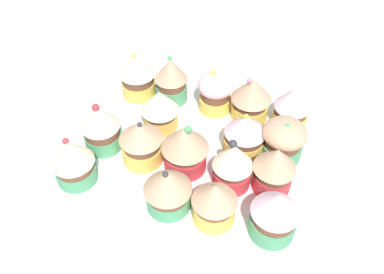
% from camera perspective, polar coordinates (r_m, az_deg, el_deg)
% --- Properties ---
extents(ground_plane, '(1.80, 1.80, 0.03)m').
position_cam_1_polar(ground_plane, '(0.63, 0.00, -3.61)').
color(ground_plane, beige).
extents(baking_tray, '(0.31, 0.38, 0.01)m').
position_cam_1_polar(baking_tray, '(0.61, 0.00, -2.34)').
color(baking_tray, silver).
rests_on(baking_tray, ground_plane).
extents(cupcake_0, '(0.06, 0.06, 0.07)m').
position_cam_1_polar(cupcake_0, '(0.51, 11.48, -10.43)').
color(cupcake_0, '#4C9E6B').
rests_on(cupcake_0, baking_tray).
extents(cupcake_1, '(0.06, 0.06, 0.08)m').
position_cam_1_polar(cupcake_1, '(0.55, 11.44, -4.28)').
color(cupcake_1, '#D1333D').
rests_on(cupcake_1, baking_tray).
extents(cupcake_2, '(0.06, 0.06, 0.07)m').
position_cam_1_polar(cupcake_2, '(0.59, 12.64, -0.35)').
color(cupcake_2, '#4C9E6B').
rests_on(cupcake_2, baking_tray).
extents(cupcake_3, '(0.06, 0.06, 0.07)m').
position_cam_1_polar(cupcake_3, '(0.64, 13.85, 4.26)').
color(cupcake_3, '#EFC651').
rests_on(cupcake_3, baking_tray).
extents(cupcake_4, '(0.06, 0.06, 0.07)m').
position_cam_1_polar(cupcake_4, '(0.51, 3.16, -9.01)').
color(cupcake_4, '#EFC651').
rests_on(cupcake_4, baking_tray).
extents(cupcake_5, '(0.06, 0.06, 0.08)m').
position_cam_1_polar(cupcake_5, '(0.54, 5.70, -3.82)').
color(cupcake_5, '#D1333D').
rests_on(cupcake_5, baking_tray).
extents(cupcake_6, '(0.06, 0.06, 0.07)m').
position_cam_1_polar(cupcake_6, '(0.59, 7.39, 0.44)').
color(cupcake_6, '#EFC651').
rests_on(cupcake_6, baking_tray).
extents(cupcake_7, '(0.06, 0.06, 0.08)m').
position_cam_1_polar(cupcake_7, '(0.64, 8.26, 5.43)').
color(cupcake_7, '#EFC651').
rests_on(cupcake_7, baking_tray).
extents(cupcake_8, '(0.06, 0.06, 0.07)m').
position_cam_1_polar(cupcake_8, '(0.52, -3.52, -7.08)').
color(cupcake_8, '#4C9E6B').
rests_on(cupcake_8, baking_tray).
extents(cupcake_9, '(0.07, 0.07, 0.08)m').
position_cam_1_polar(cupcake_9, '(0.56, -0.92, -1.35)').
color(cupcake_9, '#D1333D').
rests_on(cupcake_9, baking_tray).
extents(cupcake_10, '(0.06, 0.06, 0.07)m').
position_cam_1_polar(cupcake_10, '(0.66, 3.29, 6.32)').
color(cupcake_10, '#EFC651').
rests_on(cupcake_10, baking_tray).
extents(cupcake_11, '(0.06, 0.06, 0.07)m').
position_cam_1_polar(cupcake_11, '(0.58, -7.10, -0.57)').
color(cupcake_11, '#EFC651').
rests_on(cupcake_11, baking_tray).
extents(cupcake_12, '(0.06, 0.06, 0.07)m').
position_cam_1_polar(cupcake_12, '(0.62, -4.50, 3.91)').
color(cupcake_12, '#EFC651').
rests_on(cupcake_12, baking_tray).
extents(cupcake_13, '(0.05, 0.05, 0.08)m').
position_cam_1_polar(cupcake_13, '(0.67, -2.94, 8.01)').
color(cupcake_13, '#4C9E6B').
rests_on(cupcake_13, baking_tray).
extents(cupcake_14, '(0.06, 0.06, 0.08)m').
position_cam_1_polar(cupcake_14, '(0.57, -16.33, -3.11)').
color(cupcake_14, '#4C9E6B').
rests_on(cupcake_14, baking_tray).
extents(cupcake_15, '(0.06, 0.06, 0.08)m').
position_cam_1_polar(cupcake_15, '(0.61, -12.60, 1.41)').
color(cupcake_15, '#4C9E6B').
rests_on(cupcake_15, baking_tray).
extents(cupcake_16, '(0.06, 0.06, 0.08)m').
position_cam_1_polar(cupcake_16, '(0.69, -7.61, 8.46)').
color(cupcake_16, '#EFC651').
rests_on(cupcake_16, baking_tray).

